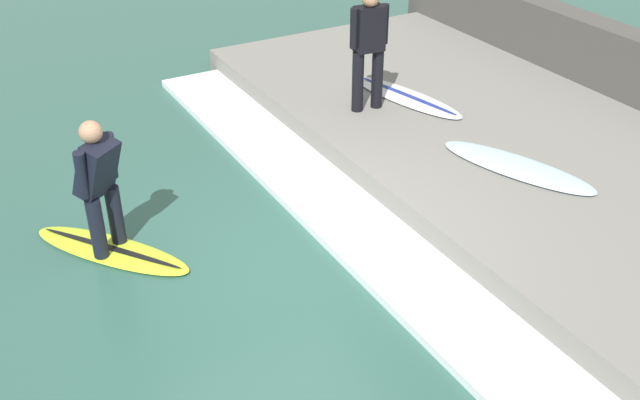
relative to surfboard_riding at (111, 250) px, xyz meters
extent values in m
plane|color=#2D564C|center=(1.52, -1.17, -0.03)|extent=(28.00, 28.00, 0.00)
cube|color=slate|center=(5.30, -1.17, 0.15)|extent=(4.40, 11.60, 0.37)
cube|color=silver|center=(2.60, -1.17, 0.02)|extent=(0.99, 11.02, 0.10)
ellipsoid|color=#BFE02D|center=(0.00, 0.00, 0.00)|extent=(1.61, 1.94, 0.06)
ellipsoid|color=black|center=(0.00, 0.00, 0.03)|extent=(1.17, 1.56, 0.01)
cylinder|color=black|center=(-0.13, -0.09, 0.38)|extent=(0.17, 0.17, 0.70)
cylinder|color=black|center=(0.13, 0.09, 0.38)|extent=(0.17, 0.17, 0.70)
cube|color=black|center=(0.00, 0.00, 1.04)|extent=(0.58, 0.58, 0.67)
sphere|color=#A87A5B|center=(0.00, 0.00, 1.46)|extent=(0.24, 0.24, 0.24)
cylinder|color=black|center=(-0.19, -0.14, 1.08)|extent=(0.12, 0.20, 0.56)
cylinder|color=black|center=(0.19, 0.14, 1.08)|extent=(0.12, 0.20, 0.56)
cylinder|color=black|center=(4.29, 1.20, 0.77)|extent=(0.16, 0.16, 0.87)
cylinder|color=black|center=(3.98, 1.22, 0.77)|extent=(0.16, 0.16, 0.87)
cube|color=black|center=(4.14, 1.21, 1.52)|extent=(0.42, 0.28, 0.62)
cylinder|color=black|center=(4.37, 1.19, 1.55)|extent=(0.12, 0.12, 0.55)
cylinder|color=black|center=(3.91, 1.23, 1.55)|extent=(0.12, 0.12, 0.55)
ellipsoid|color=silver|center=(4.84, 1.21, 0.37)|extent=(0.96, 2.14, 0.06)
ellipsoid|color=navy|center=(4.84, 1.21, 0.40)|extent=(0.50, 1.88, 0.01)
ellipsoid|color=silver|center=(4.77, -1.24, 0.37)|extent=(1.25, 2.13, 0.06)
camera|label=1|loc=(-1.35, -7.10, 4.78)|focal=42.00mm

